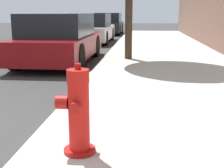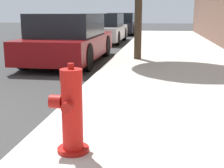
{
  "view_description": "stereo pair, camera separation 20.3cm",
  "coord_description": "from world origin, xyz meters",
  "px_view_note": "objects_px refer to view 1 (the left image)",
  "views": [
    {
      "loc": [
        2.98,
        -2.77,
        1.36
      ],
      "look_at": [
        2.6,
        1.05,
        0.49
      ],
      "focal_mm": 50.0,
      "sensor_mm": 36.0,
      "label": 1
    },
    {
      "loc": [
        3.18,
        -2.74,
        1.36
      ],
      "look_at": [
        2.6,
        1.05,
        0.49
      ],
      "focal_mm": 50.0,
      "sensor_mm": 36.0,
      "label": 2
    }
  ],
  "objects_px": {
    "parked_car_mid": "(91,29)",
    "fire_hydrant": "(78,112)",
    "parked_car_far": "(108,24)",
    "parked_car_near": "(60,39)"
  },
  "relations": [
    {
      "from": "parked_car_mid",
      "to": "fire_hydrant",
      "type": "bearing_deg",
      "value": -81.14
    },
    {
      "from": "parked_car_mid",
      "to": "parked_car_far",
      "type": "bearing_deg",
      "value": 88.42
    },
    {
      "from": "parked_car_near",
      "to": "parked_car_far",
      "type": "relative_size",
      "value": 1.09
    },
    {
      "from": "fire_hydrant",
      "to": "parked_car_mid",
      "type": "bearing_deg",
      "value": 98.86
    },
    {
      "from": "fire_hydrant",
      "to": "parked_car_far",
      "type": "height_order",
      "value": "parked_car_far"
    },
    {
      "from": "parked_car_near",
      "to": "parked_car_mid",
      "type": "xyz_separation_m",
      "value": [
        -0.13,
        6.07,
        -0.01
      ]
    },
    {
      "from": "fire_hydrant",
      "to": "parked_car_mid",
      "type": "distance_m",
      "value": 12.05
    },
    {
      "from": "parked_car_far",
      "to": "fire_hydrant",
      "type": "bearing_deg",
      "value": -84.55
    },
    {
      "from": "parked_car_mid",
      "to": "parked_car_far",
      "type": "relative_size",
      "value": 1.07
    },
    {
      "from": "parked_car_mid",
      "to": "parked_car_far",
      "type": "distance_m",
      "value": 5.85
    }
  ]
}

